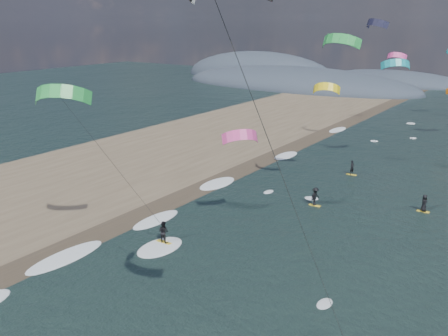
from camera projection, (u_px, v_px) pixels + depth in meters
The scene contains 8 objects.
sand_strip at pixel (10, 204), 46.61m from camera, with size 26.00×240.00×0.00m, color brown.
wet_sand_strip at pixel (97, 235), 40.08m from camera, with size 3.00×240.00×0.00m, color #382D23.
coastal_hills at pixel (292, 82), 135.02m from camera, with size 80.00×41.00×15.00m.
kitesurfer_near_a at pixel (248, 97), 16.57m from camera, with size 7.60×8.59×19.05m.
kitesurfer_near_b at pixel (92, 142), 34.11m from camera, with size 7.15×8.98×13.25m.
far_kitesurfers at pixel (351, 193), 47.13m from camera, with size 10.44×12.04×1.77m.
bg_kite_field at pixel (406, 62), 62.35m from camera, with size 14.24×64.74×10.29m.
shoreline_surf at pixel (149, 219), 43.17m from camera, with size 2.40×79.40×0.11m.
Camera 1 is at (17.31, -14.49, 16.73)m, focal length 40.00 mm.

